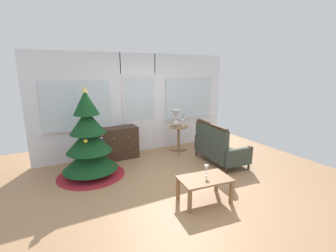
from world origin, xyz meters
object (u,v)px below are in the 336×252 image
object	(u,v)px
settee_sofa	(217,147)
side_table	(178,134)
table_lamp	(176,116)
christmas_tree	(89,145)
gift_box	(108,170)
dresser_cabinet	(119,143)
flower_vase	(183,122)
coffee_table	(205,181)
wine_glass	(206,168)

from	to	relation	value
settee_sofa	side_table	size ratio (longest dim) A/B	2.01
side_table	table_lamp	world-z (taller)	table_lamp
christmas_tree	gift_box	xyz separation A→B (m)	(0.31, -0.16, -0.54)
dresser_cabinet	flower_vase	size ratio (longest dim) A/B	2.62
dresser_cabinet	table_lamp	distance (m)	1.60
gift_box	coffee_table	bearing A→B (deg)	-56.30
dresser_cabinet	wine_glass	xyz separation A→B (m)	(0.74, -2.56, 0.16)
settee_sofa	wine_glass	xyz separation A→B (m)	(-1.23, -1.20, 0.18)
coffee_table	wine_glass	xyz separation A→B (m)	(0.07, 0.05, 0.20)
coffee_table	flower_vase	bearing A→B (deg)	67.07
flower_vase	wine_glass	size ratio (longest dim) A/B	1.79
flower_vase	coffee_table	distance (m)	2.49
settee_sofa	table_lamp	size ratio (longest dim) A/B	3.21
side_table	flower_vase	distance (m)	0.34
side_table	flower_vase	size ratio (longest dim) A/B	2.01
flower_vase	gift_box	world-z (taller)	flower_vase
gift_box	table_lamp	bearing A→B (deg)	16.91
christmas_tree	gift_box	size ratio (longest dim) A/B	8.38
side_table	gift_box	xyz separation A→B (m)	(-2.02, -0.56, -0.39)
christmas_tree	side_table	distance (m)	2.37
gift_box	flower_vase	bearing A→B (deg)	13.17
dresser_cabinet	wine_glass	bearing A→B (deg)	-73.92
wine_glass	gift_box	xyz separation A→B (m)	(-1.23, 1.70, -0.44)
settee_sofa	table_lamp	xyz separation A→B (m)	(-0.50, 1.10, 0.61)
wine_glass	side_table	bearing A→B (deg)	70.80
dresser_cabinet	table_lamp	size ratio (longest dim) A/B	2.08
flower_vase	wine_glass	xyz separation A→B (m)	(-0.89, -2.20, -0.27)
coffee_table	gift_box	bearing A→B (deg)	123.70
coffee_table	gift_box	xyz separation A→B (m)	(-1.17, 1.75, -0.24)
table_lamp	gift_box	xyz separation A→B (m)	(-1.96, -0.60, -0.88)
gift_box	christmas_tree	bearing A→B (deg)	153.09
christmas_tree	flower_vase	size ratio (longest dim) A/B	5.26
christmas_tree	gift_box	world-z (taller)	christmas_tree
christmas_tree	flower_vase	bearing A→B (deg)	7.89
settee_sofa	coffee_table	bearing A→B (deg)	-135.95
side_table	wine_glass	xyz separation A→B (m)	(-0.79, -2.26, 0.06)
coffee_table	dresser_cabinet	bearing A→B (deg)	104.45
christmas_tree	coffee_table	world-z (taller)	christmas_tree
flower_vase	settee_sofa	bearing A→B (deg)	-71.30
settee_sofa	side_table	xyz separation A→B (m)	(-0.44, 1.06, 0.12)
side_table	gift_box	bearing A→B (deg)	-164.61
dresser_cabinet	side_table	xyz separation A→B (m)	(1.52, -0.30, 0.11)
dresser_cabinet	settee_sofa	world-z (taller)	settee_sofa
wine_glass	gift_box	world-z (taller)	wine_glass
christmas_tree	settee_sofa	size ratio (longest dim) A/B	1.30
dresser_cabinet	table_lamp	bearing A→B (deg)	-9.95
settee_sofa	flower_vase	size ratio (longest dim) A/B	4.03
coffee_table	wine_glass	bearing A→B (deg)	37.69
flower_vase	coffee_table	bearing A→B (deg)	-112.93
table_lamp	dresser_cabinet	bearing A→B (deg)	170.05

